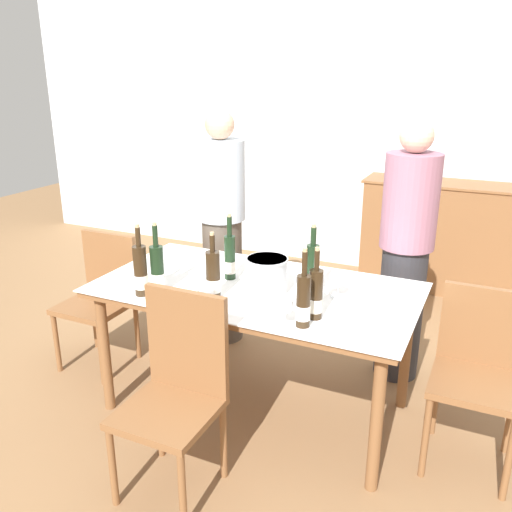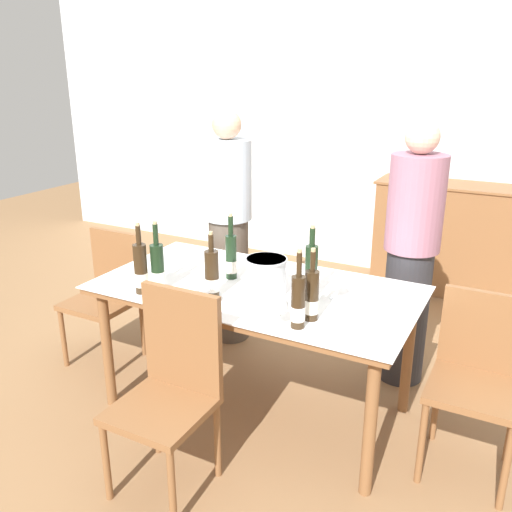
{
  "view_description": "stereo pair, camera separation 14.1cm",
  "coord_description": "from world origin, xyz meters",
  "px_view_note": "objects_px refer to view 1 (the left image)",
  "views": [
    {
      "loc": [
        1.16,
        -2.51,
        1.91
      ],
      "look_at": [
        0.0,
        0.0,
        0.95
      ],
      "focal_mm": 38.0,
      "sensor_mm": 36.0,
      "label": 1
    },
    {
      "loc": [
        1.29,
        -2.45,
        1.91
      ],
      "look_at": [
        0.0,
        0.0,
        0.95
      ],
      "focal_mm": 38.0,
      "sensor_mm": 36.0,
      "label": 2
    }
  ],
  "objects_px": {
    "person_host": "(222,230)",
    "ice_bucket": "(267,275)",
    "wine_bottle_4": "(316,295)",
    "wine_bottle_6": "(141,272)",
    "dining_table": "(256,299)",
    "wine_bottle_5": "(312,272)",
    "wine_bottle_0": "(157,270)",
    "wine_glass_0": "(285,306)",
    "wine_bottle_2": "(230,257)",
    "chair_right_end": "(479,365)",
    "wine_bottle_3": "(303,302)",
    "wine_glass_2": "(338,281)",
    "person_guest_left": "(405,255)",
    "chair_near_front": "(177,383)",
    "chair_left_end": "(102,291)",
    "sideboard_cabinet": "(455,238)",
    "wine_bottle_1": "(213,276)",
    "wine_glass_1": "(205,290)"
  },
  "relations": [
    {
      "from": "ice_bucket",
      "to": "chair_near_front",
      "type": "distance_m",
      "value": 0.74
    },
    {
      "from": "wine_bottle_3",
      "to": "chair_near_front",
      "type": "bearing_deg",
      "value": -144.24
    },
    {
      "from": "wine_bottle_5",
      "to": "chair_near_front",
      "type": "height_order",
      "value": "wine_bottle_5"
    },
    {
      "from": "dining_table",
      "to": "wine_glass_2",
      "type": "xyz_separation_m",
      "value": [
        0.45,
        0.05,
        0.17
      ]
    },
    {
      "from": "wine_bottle_5",
      "to": "chair_right_end",
      "type": "bearing_deg",
      "value": 5.49
    },
    {
      "from": "sideboard_cabinet",
      "to": "wine_glass_0",
      "type": "relative_size",
      "value": 11.55
    },
    {
      "from": "chair_left_end",
      "to": "wine_bottle_4",
      "type": "bearing_deg",
      "value": -11.41
    },
    {
      "from": "dining_table",
      "to": "wine_bottle_5",
      "type": "xyz_separation_m",
      "value": [
        0.32,
        -0.0,
        0.21
      ]
    },
    {
      "from": "wine_bottle_2",
      "to": "ice_bucket",
      "type": "bearing_deg",
      "value": -21.75
    },
    {
      "from": "sideboard_cabinet",
      "to": "dining_table",
      "type": "distance_m",
      "value": 2.55
    },
    {
      "from": "wine_bottle_0",
      "to": "wine_bottle_4",
      "type": "relative_size",
      "value": 1.08
    },
    {
      "from": "wine_bottle_5",
      "to": "person_host",
      "type": "xyz_separation_m",
      "value": [
        -0.92,
        0.72,
        -0.08
      ]
    },
    {
      "from": "wine_bottle_1",
      "to": "wine_bottle_4",
      "type": "distance_m",
      "value": 0.56
    },
    {
      "from": "wine_bottle_0",
      "to": "person_host",
      "type": "height_order",
      "value": "person_host"
    },
    {
      "from": "wine_bottle_3",
      "to": "wine_bottle_6",
      "type": "height_order",
      "value": "wine_bottle_6"
    },
    {
      "from": "wine_glass_1",
      "to": "chair_right_end",
      "type": "xyz_separation_m",
      "value": [
        1.27,
        0.46,
        -0.35
      ]
    },
    {
      "from": "sideboard_cabinet",
      "to": "wine_glass_1",
      "type": "height_order",
      "value": "sideboard_cabinet"
    },
    {
      "from": "chair_near_front",
      "to": "wine_bottle_5",
      "type": "bearing_deg",
      "value": 59.75
    },
    {
      "from": "wine_bottle_5",
      "to": "person_guest_left",
      "type": "relative_size",
      "value": 0.24
    },
    {
      "from": "wine_bottle_1",
      "to": "wine_bottle_6",
      "type": "distance_m",
      "value": 0.39
    },
    {
      "from": "ice_bucket",
      "to": "wine_bottle_0",
      "type": "distance_m",
      "value": 0.58
    },
    {
      "from": "wine_glass_2",
      "to": "chair_left_end",
      "type": "distance_m",
      "value": 1.66
    },
    {
      "from": "dining_table",
      "to": "wine_glass_1",
      "type": "relative_size",
      "value": 11.29
    },
    {
      "from": "wine_bottle_5",
      "to": "wine_glass_1",
      "type": "height_order",
      "value": "wine_bottle_5"
    },
    {
      "from": "sideboard_cabinet",
      "to": "wine_bottle_1",
      "type": "bearing_deg",
      "value": -110.27
    },
    {
      "from": "wine_bottle_2",
      "to": "wine_bottle_3",
      "type": "height_order",
      "value": "wine_bottle_3"
    },
    {
      "from": "wine_bottle_5",
      "to": "wine_glass_2",
      "type": "distance_m",
      "value": 0.14
    },
    {
      "from": "dining_table",
      "to": "chair_left_end",
      "type": "height_order",
      "value": "chair_left_end"
    },
    {
      "from": "wine_bottle_4",
      "to": "wine_bottle_0",
      "type": "bearing_deg",
      "value": -176.91
    },
    {
      "from": "wine_bottle_0",
      "to": "wine_bottle_6",
      "type": "height_order",
      "value": "same"
    },
    {
      "from": "ice_bucket",
      "to": "wine_glass_0",
      "type": "xyz_separation_m",
      "value": [
        0.23,
        -0.31,
        -0.01
      ]
    },
    {
      "from": "wine_bottle_3",
      "to": "wine_bottle_5",
      "type": "height_order",
      "value": "wine_bottle_5"
    },
    {
      "from": "person_host",
      "to": "ice_bucket",
      "type": "bearing_deg",
      "value": -48.31
    },
    {
      "from": "wine_bottle_6",
      "to": "chair_right_end",
      "type": "height_order",
      "value": "wine_bottle_6"
    },
    {
      "from": "wine_bottle_3",
      "to": "person_host",
      "type": "xyz_separation_m",
      "value": [
        -1.0,
        1.06,
        -0.06
      ]
    },
    {
      "from": "chair_left_end",
      "to": "chair_right_end",
      "type": "relative_size",
      "value": 0.98
    },
    {
      "from": "ice_bucket",
      "to": "chair_left_end",
      "type": "bearing_deg",
      "value": 173.6
    },
    {
      "from": "dining_table",
      "to": "chair_right_end",
      "type": "relative_size",
      "value": 1.96
    },
    {
      "from": "wine_bottle_5",
      "to": "wine_glass_0",
      "type": "bearing_deg",
      "value": -90.5
    },
    {
      "from": "ice_bucket",
      "to": "person_host",
      "type": "bearing_deg",
      "value": 131.69
    },
    {
      "from": "wine_glass_0",
      "to": "chair_near_front",
      "type": "bearing_deg",
      "value": -141.06
    },
    {
      "from": "wine_bottle_5",
      "to": "chair_left_end",
      "type": "bearing_deg",
      "value": 176.75
    },
    {
      "from": "chair_right_end",
      "to": "wine_glass_1",
      "type": "bearing_deg",
      "value": -160.14
    },
    {
      "from": "sideboard_cabinet",
      "to": "person_guest_left",
      "type": "distance_m",
      "value": 1.7
    },
    {
      "from": "wine_bottle_4",
      "to": "wine_bottle_6",
      "type": "distance_m",
      "value": 0.93
    },
    {
      "from": "dining_table",
      "to": "person_host",
      "type": "bearing_deg",
      "value": 129.84
    },
    {
      "from": "dining_table",
      "to": "wine_bottle_2",
      "type": "xyz_separation_m",
      "value": [
        -0.19,
        0.05,
        0.2
      ]
    },
    {
      "from": "dining_table",
      "to": "wine_bottle_0",
      "type": "height_order",
      "value": "wine_bottle_0"
    },
    {
      "from": "wine_bottle_2",
      "to": "wine_glass_0",
      "type": "height_order",
      "value": "wine_bottle_2"
    },
    {
      "from": "dining_table",
      "to": "wine_bottle_4",
      "type": "relative_size",
      "value": 4.9
    }
  ]
}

